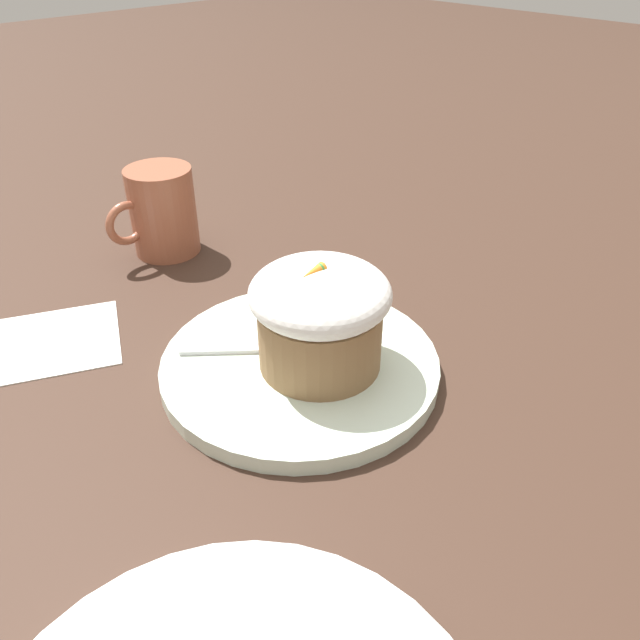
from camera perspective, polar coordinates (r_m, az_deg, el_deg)
The scene contains 6 objects.
ground_plane at distance 0.52m, azimuth -1.82°, elevation -4.75°, with size 4.00×4.00×0.00m, color #3D281E.
dessert_plate at distance 0.52m, azimuth -1.83°, elevation -4.13°, with size 0.23×0.23×0.01m.
carrot_cake at distance 0.48m, azimuth -0.00°, elevation 0.50°, with size 0.11×0.11×0.09m.
spoon at distance 0.52m, azimuth -2.51°, elevation -2.45°, with size 0.11×0.11×0.01m.
coffee_cup at distance 0.71m, azimuth -14.26°, elevation 9.59°, with size 0.10×0.07×0.10m.
paper_napkin at distance 0.61m, azimuth -23.69°, elevation -1.86°, with size 0.16×0.15×0.00m.
Camera 1 is at (0.28, 0.30, 0.33)m, focal length 35.00 mm.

